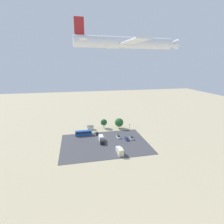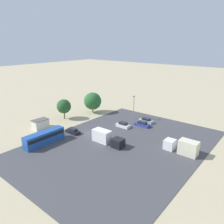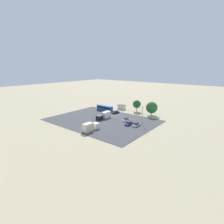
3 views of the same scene
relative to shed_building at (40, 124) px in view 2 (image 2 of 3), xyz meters
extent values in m
plane|color=tan|center=(-6.22, 14.24, -1.38)|extent=(400.00, 400.00, 0.00)
cube|color=#424247|center=(-6.22, 25.24, -1.34)|extent=(50.87, 37.19, 0.08)
cube|color=silver|center=(0.00, 0.00, -0.07)|extent=(4.45, 2.79, 2.62)
cube|color=#59514C|center=(0.00, 0.00, 1.30)|extent=(4.69, 3.03, 0.12)
cube|color=#1E4C9E|center=(5.38, 9.95, 0.28)|extent=(10.69, 2.47, 3.15)
cube|color=black|center=(5.38, 9.95, 0.84)|extent=(10.26, 2.51, 0.88)
cube|color=#ADB2B7|center=(-23.92, 22.08, -0.86)|extent=(1.78, 4.52, 0.89)
cube|color=#1E232D|center=(-23.92, 22.08, -0.09)|extent=(1.49, 2.53, 0.65)
cube|color=navy|center=(-20.47, 22.76, -0.86)|extent=(1.80, 4.75, 0.88)
cube|color=#1E232D|center=(-20.47, 22.76, -0.09)|extent=(1.52, 2.66, 0.65)
cube|color=silver|center=(-16.18, 18.68, -0.85)|extent=(1.85, 4.28, 0.91)
cube|color=#1E232D|center=(-16.18, 18.68, -0.06)|extent=(1.55, 2.40, 0.67)
cube|color=black|center=(-3.49, 10.46, -0.87)|extent=(1.79, 4.42, 0.85)
cube|color=#1E232D|center=(-3.49, 10.46, -0.14)|extent=(1.51, 2.47, 0.62)
cube|color=silver|center=(-11.88, 35.72, -0.12)|extent=(2.58, 2.37, 2.35)
cube|color=beige|center=(-11.88, 40.21, 0.38)|extent=(2.58, 4.22, 3.36)
cube|color=black|center=(-4.71, 25.55, -0.21)|extent=(2.52, 2.74, 2.19)
cube|color=white|center=(-4.71, 20.38, 0.26)|extent=(2.52, 4.86, 3.13)
cylinder|color=brown|center=(-21.01, 1.42, -0.39)|extent=(0.36, 0.36, 1.97)
sphere|color=#28602D|center=(-21.01, 1.42, 2.94)|extent=(6.26, 6.26, 6.26)
cylinder|color=brown|center=(-10.09, -1.27, -0.11)|extent=(0.36, 0.36, 2.54)
sphere|color=#235128|center=(-10.09, -1.27, 2.92)|extent=(4.71, 4.71, 4.71)
cylinder|color=gray|center=(-24.06, 17.14, 2.52)|extent=(0.20, 0.20, 7.64)
cube|color=#4C4C51|center=(-24.06, 17.14, 6.52)|extent=(0.90, 0.28, 0.20)
camera|label=1|loc=(9.42, 119.04, 44.04)|focal=28.00mm
camera|label=2|loc=(33.59, 54.91, 23.21)|focal=35.00mm
camera|label=3|loc=(-61.78, 86.75, 24.47)|focal=28.00mm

